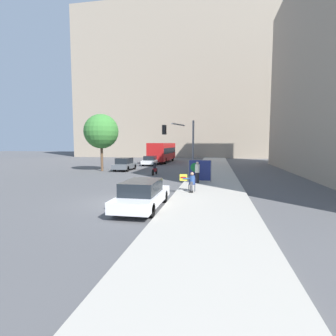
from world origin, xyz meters
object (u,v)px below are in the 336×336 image
object	(u,v)px
seated_protester	(191,181)
street_tree_near_curb	(101,131)
traffic_light_pole	(181,139)
motorcycle_on_road	(155,169)
city_bus_on_road	(162,151)
protest_banner	(200,170)
car_on_road_midblock	(151,161)
jogger_on_sidewalk	(197,172)
car_on_road_nearest	(125,164)
parked_car_curbside	(142,194)

from	to	relation	value
seated_protester	street_tree_near_curb	size ratio (longest dim) A/B	0.19
street_tree_near_curb	seated_protester	bearing A→B (deg)	-46.16
traffic_light_pole	motorcycle_on_road	size ratio (longest dim) A/B	2.39
traffic_light_pole	street_tree_near_curb	bearing A→B (deg)	151.56
city_bus_on_road	motorcycle_on_road	xyz separation A→B (m)	(2.71, -17.09, -1.30)
seated_protester	protest_banner	distance (m)	4.25
seated_protester	city_bus_on_road	bearing A→B (deg)	120.36
seated_protester	car_on_road_midblock	world-z (taller)	same
seated_protester	motorcycle_on_road	world-z (taller)	seated_protester
jogger_on_sidewalk	traffic_light_pole	distance (m)	4.17
car_on_road_nearest	city_bus_on_road	world-z (taller)	city_bus_on_road
parked_car_curbside	motorcycle_on_road	world-z (taller)	parked_car_curbside
car_on_road_nearest	jogger_on_sidewalk	bearing A→B (deg)	-45.47
jogger_on_sidewalk	protest_banner	bearing A→B (deg)	-76.28
jogger_on_sidewalk	parked_car_curbside	bearing A→B (deg)	101.14
car_on_road_nearest	street_tree_near_curb	distance (m)	4.54
parked_car_curbside	car_on_road_midblock	world-z (taller)	parked_car_curbside
parked_car_curbside	protest_banner	bearing A→B (deg)	75.24
jogger_on_sidewalk	parked_car_curbside	distance (m)	8.03
traffic_light_pole	motorcycle_on_road	world-z (taller)	traffic_light_pole
seated_protester	street_tree_near_curb	xyz separation A→B (m)	(-11.31, 11.78, 3.68)
city_bus_on_road	street_tree_near_curb	bearing A→B (deg)	-105.26
seated_protester	jogger_on_sidewalk	size ratio (longest dim) A/B	0.74
parked_car_curbside	city_bus_on_road	xyz separation A→B (m)	(-5.33, 30.66, 1.13)
city_bus_on_road	street_tree_near_curb	xyz separation A→B (m)	(-4.02, -14.72, 2.65)
jogger_on_sidewalk	motorcycle_on_road	world-z (taller)	jogger_on_sidewalk
jogger_on_sidewalk	motorcycle_on_road	distance (m)	7.49
parked_car_curbside	car_on_road_midblock	xyz separation A→B (m)	(-5.80, 24.50, -0.02)
seated_protester	protest_banner	bearing A→B (deg)	101.71
car_on_road_midblock	city_bus_on_road	world-z (taller)	city_bus_on_road
jogger_on_sidewalk	city_bus_on_road	distance (m)	24.09
traffic_light_pole	car_on_road_midblock	size ratio (longest dim) A/B	1.11
seated_protester	car_on_road_midblock	bearing A→B (deg)	125.86
protest_banner	parked_car_curbside	distance (m)	8.68
protest_banner	car_on_road_nearest	bearing A→B (deg)	137.03
protest_banner	motorcycle_on_road	xyz separation A→B (m)	(-4.83, 5.19, -0.51)
car_on_road_nearest	car_on_road_midblock	xyz separation A→B (m)	(1.20, 7.53, -0.05)
protest_banner	street_tree_near_curb	bearing A→B (deg)	146.85
protest_banner	street_tree_near_curb	size ratio (longest dim) A/B	0.28
car_on_road_midblock	motorcycle_on_road	bearing A→B (deg)	-73.77
jogger_on_sidewalk	city_bus_on_road	size ratio (longest dim) A/B	0.15
protest_banner	parked_car_curbside	bearing A→B (deg)	-104.76
traffic_light_pole	parked_car_curbside	distance (m)	11.01
seated_protester	protest_banner	world-z (taller)	protest_banner
car_on_road_midblock	seated_protester	bearing A→B (deg)	-69.11
seated_protester	jogger_on_sidewalk	distance (m)	3.60
protest_banner	city_bus_on_road	distance (m)	23.53
traffic_light_pole	city_bus_on_road	xyz separation A→B (m)	(-5.77, 20.02, -1.66)
seated_protester	traffic_light_pole	xyz separation A→B (m)	(-1.53, 6.48, 2.69)
traffic_light_pole	street_tree_near_curb	size ratio (longest dim) A/B	0.76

